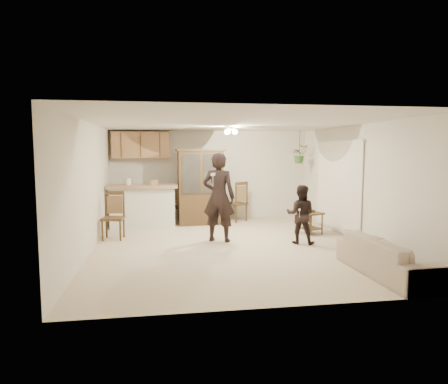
{
  "coord_description": "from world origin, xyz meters",
  "views": [
    {
      "loc": [
        -1.39,
        -7.89,
        1.95
      ],
      "look_at": [
        -0.07,
        0.4,
        1.08
      ],
      "focal_mm": 32.0,
      "sensor_mm": 36.0,
      "label": 1
    }
  ],
  "objects": [
    {
      "name": "wall_right",
      "position": [
        2.75,
        0.0,
        1.25
      ],
      "size": [
        0.02,
        6.5,
        2.5
      ],
      "primitive_type": "cube",
      "color": "beige",
      "rests_on": "ground"
    },
    {
      "name": "floor",
      "position": [
        0.0,
        0.0,
        0.0
      ],
      "size": [
        6.5,
        6.5,
        0.0
      ],
      "primitive_type": "plane",
      "color": "beige",
      "rests_on": "ground"
    },
    {
      "name": "wall_back",
      "position": [
        0.0,
        3.25,
        1.25
      ],
      "size": [
        5.5,
        0.02,
        2.5
      ],
      "primitive_type": "cube",
      "color": "beige",
      "rests_on": "ground"
    },
    {
      "name": "ceiling",
      "position": [
        0.0,
        0.0,
        2.5
      ],
      "size": [
        5.5,
        6.5,
        0.02
      ],
      "primitive_type": "cube",
      "color": "silver",
      "rests_on": "wall_back"
    },
    {
      "name": "bar_top",
      "position": [
        -1.85,
        2.35,
        1.05
      ],
      "size": [
        1.75,
        0.7,
        0.08
      ],
      "primitive_type": "cube",
      "color": "tan",
      "rests_on": "breakfast_bar"
    },
    {
      "name": "adult",
      "position": [
        -0.17,
        0.5,
        0.9
      ],
      "size": [
        0.77,
        0.66,
        1.8
      ],
      "primitive_type": "imported",
      "rotation": [
        0.0,
        0.0,
        2.73
      ],
      "color": "black",
      "rests_on": "floor"
    },
    {
      "name": "child",
      "position": [
        1.5,
        0.02,
        0.68
      ],
      "size": [
        0.81,
        0.74,
        1.35
      ],
      "primitive_type": "imported",
      "rotation": [
        0.0,
        0.0,
        2.71
      ],
      "color": "black",
      "rests_on": "floor"
    },
    {
      "name": "plant_cord",
      "position": [
        2.3,
        2.4,
        2.17
      ],
      "size": [
        0.01,
        0.01,
        0.65
      ],
      "primitive_type": "cylinder",
      "color": "black",
      "rests_on": "ceiling"
    },
    {
      "name": "hanging_plant",
      "position": [
        2.3,
        2.4,
        1.85
      ],
      "size": [
        0.43,
        0.37,
        0.48
      ],
      "primitive_type": "imported",
      "color": "#244F1F",
      "rests_on": "ceiling"
    },
    {
      "name": "china_hutch",
      "position": [
        -0.35,
        2.55,
        0.98
      ],
      "size": [
        1.29,
        0.55,
        1.99
      ],
      "rotation": [
        0.0,
        0.0,
        0.05
      ],
      "color": "#3A2715",
      "rests_on": "floor"
    },
    {
      "name": "chair_hutch_right",
      "position": [
        0.66,
        2.87,
        0.31
      ],
      "size": [
        0.68,
        0.68,
        1.11
      ],
      "rotation": [
        0.0,
        0.0,
        3.73
      ],
      "color": "#3A2715",
      "rests_on": "floor"
    },
    {
      "name": "vertical_blinds",
      "position": [
        2.71,
        0.9,
        1.1
      ],
      "size": [
        0.06,
        2.3,
        2.1
      ],
      "primitive_type": null,
      "color": "silver",
      "rests_on": "wall_right"
    },
    {
      "name": "chair_hutch_left",
      "position": [
        -0.97,
        2.93,
        0.27
      ],
      "size": [
        0.55,
        0.55,
        0.95
      ],
      "rotation": [
        0.0,
        0.0,
        -0.39
      ],
      "color": "#3A2715",
      "rests_on": "floor"
    },
    {
      "name": "controller_adult",
      "position": [
        -0.35,
        0.09,
        1.47
      ],
      "size": [
        0.11,
        0.17,
        0.05
      ],
      "primitive_type": "cube",
      "rotation": [
        0.0,
        0.0,
        2.73
      ],
      "color": "white",
      "rests_on": "adult"
    },
    {
      "name": "ceiling_fixture",
      "position": [
        0.2,
        1.2,
        2.4
      ],
      "size": [
        0.36,
        0.36,
        0.2
      ],
      "primitive_type": null,
      "color": "#FFF0BF",
      "rests_on": "ceiling"
    },
    {
      "name": "upper_cabinets",
      "position": [
        -1.9,
        3.07,
        2.1
      ],
      "size": [
        1.5,
        0.34,
        0.7
      ],
      "primitive_type": "cube",
      "color": "#996B43",
      "rests_on": "wall_back"
    },
    {
      "name": "wall_left",
      "position": [
        -2.75,
        0.0,
        1.25
      ],
      "size": [
        0.02,
        6.5,
        2.5
      ],
      "primitive_type": "cube",
      "color": "beige",
      "rests_on": "ground"
    },
    {
      "name": "chair_bar",
      "position": [
        -2.44,
        1.06,
        0.3
      ],
      "size": [
        0.51,
        0.51,
        1.05
      ],
      "rotation": [
        0.0,
        0.0,
        -0.1
      ],
      "color": "#3A2715",
      "rests_on": "floor"
    },
    {
      "name": "sofa",
      "position": [
        2.14,
        -2.27,
        0.37
      ],
      "size": [
        0.78,
        1.89,
        0.73
      ],
      "primitive_type": "imported",
      "rotation": [
        0.0,
        0.0,
        1.6
      ],
      "color": "#BEB39D",
      "rests_on": "floor"
    },
    {
      "name": "breakfast_bar",
      "position": [
        -1.85,
        2.35,
        0.5
      ],
      "size": [
        1.6,
        0.55,
        1.0
      ],
      "primitive_type": "cube",
      "color": "silver",
      "rests_on": "floor"
    },
    {
      "name": "side_table",
      "position": [
        2.06,
        0.88,
        0.27
      ],
      "size": [
        0.6,
        0.6,
        0.57
      ],
      "rotation": [
        0.0,
        0.0,
        0.35
      ],
      "color": "#3A2715",
      "rests_on": "floor"
    },
    {
      "name": "wall_front",
      "position": [
        0.0,
        -3.25,
        1.25
      ],
      "size": [
        5.5,
        0.02,
        2.5
      ],
      "primitive_type": "cube",
      "color": "beige",
      "rests_on": "ground"
    },
    {
      "name": "controller_child",
      "position": [
        1.38,
        -0.25,
        0.76
      ],
      "size": [
        0.07,
        0.11,
        0.03
      ],
      "primitive_type": "cube",
      "rotation": [
        0.0,
        0.0,
        2.71
      ],
      "color": "white",
      "rests_on": "child"
    }
  ]
}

